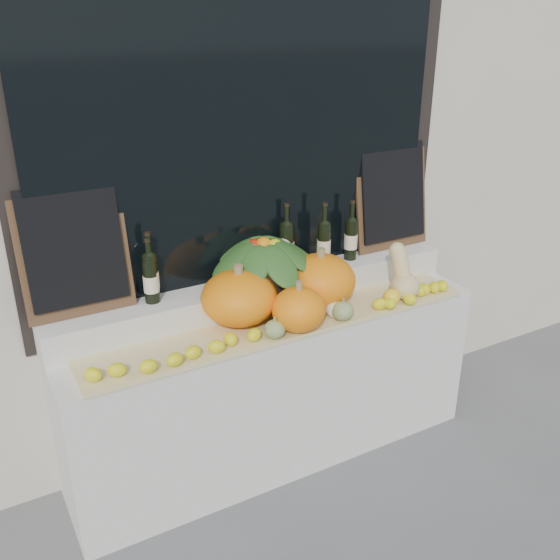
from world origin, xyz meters
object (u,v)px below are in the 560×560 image
object	(u,v)px
pumpkin_right	(320,280)
produce_bowl	(264,258)
wine_bottle_tall	(287,246)
pumpkin_left	(239,298)
butternut_squash	(403,277)

from	to	relation	value
pumpkin_right	produce_bowl	world-z (taller)	produce_bowl
pumpkin_right	wine_bottle_tall	bearing A→B (deg)	109.10
wine_bottle_tall	produce_bowl	bearing A→B (deg)	-162.05
pumpkin_left	produce_bowl	xyz separation A→B (m)	(0.22, 0.15, 0.12)
pumpkin_left	pumpkin_right	world-z (taller)	pumpkin_right
produce_bowl	pumpkin_right	bearing A→B (deg)	-34.61
pumpkin_left	produce_bowl	bearing A→B (deg)	34.21
pumpkin_right	butternut_squash	bearing A→B (deg)	-17.75
pumpkin_right	produce_bowl	bearing A→B (deg)	145.39
pumpkin_right	butternut_squash	size ratio (longest dim) A/B	1.26
pumpkin_left	wine_bottle_tall	bearing A→B (deg)	27.70
pumpkin_right	wine_bottle_tall	distance (m)	0.27
produce_bowl	pumpkin_left	bearing A→B (deg)	-145.79
butternut_squash	pumpkin_right	bearing A→B (deg)	162.25
pumpkin_left	wine_bottle_tall	xyz separation A→B (m)	(0.39, 0.20, 0.14)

